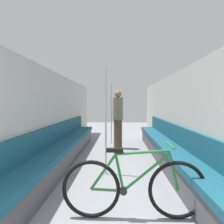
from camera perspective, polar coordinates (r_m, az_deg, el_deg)
name	(u,v)px	position (r m, az deg, el deg)	size (l,w,h in m)	color
wall_left	(47,119)	(4.81, -16.66, -1.66)	(0.10, 11.18, 2.09)	beige
wall_right	(185,119)	(4.77, 18.50, -1.71)	(0.10, 11.18, 2.09)	beige
bench_seat_row_left	(59,154)	(4.81, -13.68, -10.57)	(0.47, 7.23, 0.89)	#4C4C51
bench_seat_row_right	(172,155)	(4.77, 15.45, -10.68)	(0.47, 7.23, 0.89)	#4C4C51
bicycle	(134,188)	(2.75, 5.76, -19.04)	(1.72, 0.46, 0.90)	black
grab_pole_near	(111,114)	(7.43, -0.16, -0.50)	(0.08, 0.08, 2.07)	gray
grab_pole_far	(106,122)	(4.20, -1.62, -2.65)	(0.08, 0.08, 2.07)	gray
passenger_standing	(118,118)	(6.62, 1.56, -1.69)	(0.30, 0.30, 1.76)	#473828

